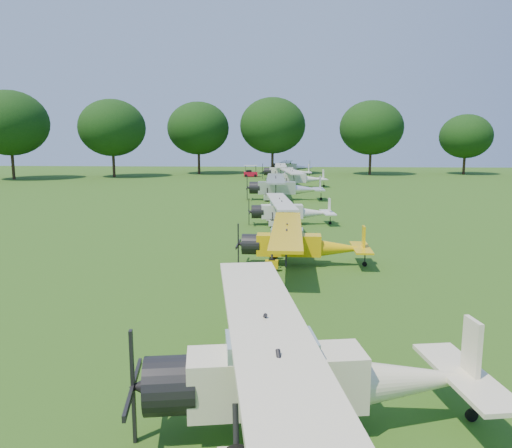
{
  "coord_description": "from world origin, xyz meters",
  "views": [
    {
      "loc": [
        0.4,
        -28.9,
        5.85
      ],
      "look_at": [
        -1.23,
        -2.76,
        1.4
      ],
      "focal_mm": 35.0,
      "sensor_mm": 36.0,
      "label": 1
    }
  ],
  "objects_px": {
    "aircraft_3": "(288,209)",
    "aircraft_4": "(283,186)",
    "aircraft_5": "(296,177)",
    "aircraft_2": "(299,241)",
    "aircraft_6": "(285,170)",
    "golf_cart": "(250,173)",
    "aircraft_7": "(290,166)",
    "aircraft_1": "(304,369)"
  },
  "relations": [
    {
      "from": "aircraft_3",
      "to": "aircraft_4",
      "type": "distance_m",
      "value": 14.41
    },
    {
      "from": "aircraft_3",
      "to": "aircraft_5",
      "type": "bearing_deg",
      "value": 81.36
    },
    {
      "from": "aircraft_2",
      "to": "aircraft_6",
      "type": "bearing_deg",
      "value": 91.62
    },
    {
      "from": "aircraft_6",
      "to": "golf_cart",
      "type": "bearing_deg",
      "value": 139.52
    },
    {
      "from": "aircraft_6",
      "to": "golf_cart",
      "type": "xyz_separation_m",
      "value": [
        -5.52,
        4.48,
        -0.74
      ]
    },
    {
      "from": "aircraft_2",
      "to": "aircraft_7",
      "type": "xyz_separation_m",
      "value": [
        -0.09,
        65.29,
        0.18
      ]
    },
    {
      "from": "aircraft_2",
      "to": "aircraft_7",
      "type": "height_order",
      "value": "aircraft_7"
    },
    {
      "from": "aircraft_3",
      "to": "aircraft_6",
      "type": "distance_m",
      "value": 40.44
    },
    {
      "from": "aircraft_3",
      "to": "aircraft_4",
      "type": "xyz_separation_m",
      "value": [
        -0.53,
        14.4,
        0.3
      ]
    },
    {
      "from": "aircraft_1",
      "to": "aircraft_7",
      "type": "distance_m",
      "value": 78.88
    },
    {
      "from": "aircraft_5",
      "to": "aircraft_7",
      "type": "bearing_deg",
      "value": 83.84
    },
    {
      "from": "aircraft_1",
      "to": "aircraft_2",
      "type": "bearing_deg",
      "value": 79.57
    },
    {
      "from": "aircraft_3",
      "to": "aircraft_6",
      "type": "relative_size",
      "value": 0.82
    },
    {
      "from": "aircraft_2",
      "to": "aircraft_7",
      "type": "distance_m",
      "value": 65.29
    },
    {
      "from": "aircraft_4",
      "to": "aircraft_7",
      "type": "xyz_separation_m",
      "value": [
        0.91,
        39.61,
        -0.07
      ]
    },
    {
      "from": "aircraft_2",
      "to": "aircraft_3",
      "type": "relative_size",
      "value": 1.04
    },
    {
      "from": "aircraft_5",
      "to": "aircraft_7",
      "type": "xyz_separation_m",
      "value": [
        -0.68,
        25.96,
        0.04
      ]
    },
    {
      "from": "aircraft_4",
      "to": "aircraft_6",
      "type": "bearing_deg",
      "value": 88.1
    },
    {
      "from": "aircraft_7",
      "to": "golf_cart",
      "type": "height_order",
      "value": "aircraft_7"
    },
    {
      "from": "aircraft_4",
      "to": "aircraft_5",
      "type": "relative_size",
      "value": 1.08
    },
    {
      "from": "aircraft_1",
      "to": "aircraft_5",
      "type": "bearing_deg",
      "value": 79.59
    },
    {
      "from": "golf_cart",
      "to": "aircraft_6",
      "type": "bearing_deg",
      "value": -44.23
    },
    {
      "from": "aircraft_2",
      "to": "aircraft_4",
      "type": "relative_size",
      "value": 0.82
    },
    {
      "from": "aircraft_5",
      "to": "golf_cart",
      "type": "height_order",
      "value": "aircraft_5"
    },
    {
      "from": "aircraft_6",
      "to": "aircraft_3",
      "type": "bearing_deg",
      "value": -90.8
    },
    {
      "from": "aircraft_2",
      "to": "aircraft_1",
      "type": "bearing_deg",
      "value": -90.26
    },
    {
      "from": "aircraft_7",
      "to": "golf_cart",
      "type": "bearing_deg",
      "value": -120.99
    },
    {
      "from": "aircraft_6",
      "to": "aircraft_7",
      "type": "bearing_deg",
      "value": 85.19
    },
    {
      "from": "aircraft_1",
      "to": "golf_cart",
      "type": "bearing_deg",
      "value": 85.54
    },
    {
      "from": "aircraft_4",
      "to": "aircraft_6",
      "type": "distance_m",
      "value": 26.04
    },
    {
      "from": "aircraft_4",
      "to": "aircraft_2",
      "type": "bearing_deg",
      "value": -89.44
    },
    {
      "from": "aircraft_7",
      "to": "golf_cart",
      "type": "relative_size",
      "value": 5.17
    },
    {
      "from": "aircraft_4",
      "to": "aircraft_7",
      "type": "relative_size",
      "value": 1.05
    },
    {
      "from": "golf_cart",
      "to": "aircraft_5",
      "type": "bearing_deg",
      "value": -72.6
    },
    {
      "from": "aircraft_1",
      "to": "aircraft_6",
      "type": "xyz_separation_m",
      "value": [
        -0.68,
        65.31,
        0.01
      ]
    },
    {
      "from": "aircraft_6",
      "to": "golf_cart",
      "type": "relative_size",
      "value": 5.22
    },
    {
      "from": "aircraft_2",
      "to": "golf_cart",
      "type": "xyz_separation_m",
      "value": [
        -6.41,
        56.2,
        -0.54
      ]
    },
    {
      "from": "aircraft_2",
      "to": "aircraft_4",
      "type": "height_order",
      "value": "aircraft_4"
    },
    {
      "from": "aircraft_1",
      "to": "aircraft_5",
      "type": "relative_size",
      "value": 1.04
    },
    {
      "from": "aircraft_2",
      "to": "aircraft_4",
      "type": "xyz_separation_m",
      "value": [
        -1.0,
        25.68,
        0.25
      ]
    },
    {
      "from": "aircraft_2",
      "to": "aircraft_4",
      "type": "distance_m",
      "value": 25.7
    },
    {
      "from": "aircraft_1",
      "to": "aircraft_3",
      "type": "height_order",
      "value": "aircraft_1"
    }
  ]
}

